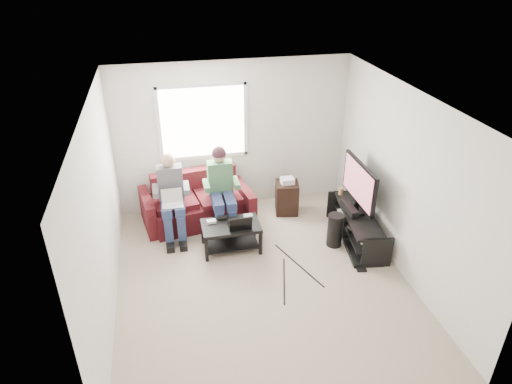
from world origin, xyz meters
The scene contains 26 objects.
floor centered at (0.00, 0.00, 0.00)m, with size 4.50×4.50×0.00m, color tan.
ceiling centered at (0.00, 0.00, 2.60)m, with size 4.50×4.50×0.00m, color white.
wall_back centered at (0.00, 2.25, 1.30)m, with size 4.50×4.50×0.00m, color silver.
wall_front centered at (0.00, -2.25, 1.30)m, with size 4.50×4.50×0.00m, color silver.
wall_left centered at (-2.00, 0.00, 1.30)m, with size 4.50×4.50×0.00m, color silver.
wall_right centered at (2.00, 0.00, 1.30)m, with size 4.50×4.50×0.00m, color silver.
window centered at (-0.50, 2.23, 1.60)m, with size 1.48×0.04×1.28m.
sofa centered at (-0.73, 1.77, 0.31)m, with size 1.91×1.06×0.83m.
person_left centered at (-1.13, 1.46, 0.74)m, with size 0.40×0.70×1.34m.
person_right centered at (-0.33, 1.48, 0.80)m, with size 0.40×0.71×1.39m.
laptop_silver centered at (-1.13, 1.24, 0.71)m, with size 0.32×0.22×0.24m, color silver, non-canonical shape.
coffee_table centered at (-0.30, 0.83, 0.33)m, with size 0.88×0.54×0.44m.
laptop_black centered at (-0.18, 0.75, 0.56)m, with size 0.34×0.24×0.24m, color black, non-canonical shape.
controller_a centered at (-0.58, 0.95, 0.46)m, with size 0.14×0.09×0.04m, color silver.
controller_b centered at (-0.40, 1.01, 0.46)m, with size 0.14×0.09×0.04m, color black.
controller_c centered at (0.00, 0.98, 0.46)m, with size 0.14×0.09×0.04m, color gray.
tv_stand centered at (1.70, 0.65, 0.22)m, with size 0.65×1.55×0.50m.
tv centered at (1.70, 0.75, 0.96)m, with size 0.12×1.10×0.81m.
soundbar centered at (1.58, 0.75, 0.55)m, with size 0.12×0.50×0.10m, color black.
drink_cup centered at (1.65, 1.28, 0.56)m, with size 0.08×0.08×0.12m, color #AA7749.
console_white centered at (1.70, 0.25, 0.29)m, with size 0.30×0.22×0.06m, color silver.
console_grey centered at (1.70, 0.95, 0.30)m, with size 0.34×0.26×0.08m, color gray.
console_black centered at (1.70, 0.60, 0.30)m, with size 0.38×0.30×0.07m, color black.
subwoofer centered at (1.30, 0.59, 0.27)m, with size 0.24×0.24×0.54m, color black.
keyboard_floor centered at (1.49, 0.05, 0.01)m, with size 0.14×0.42×0.02m, color black.
end_table centered at (0.84, 1.72, 0.30)m, with size 0.38×0.38×0.67m.
Camera 1 is at (-1.17, -4.97, 4.19)m, focal length 32.00 mm.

